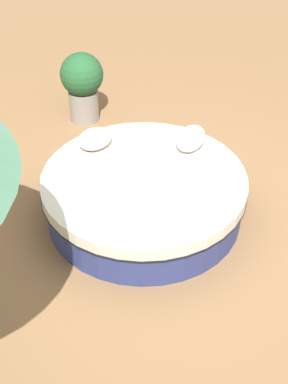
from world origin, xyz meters
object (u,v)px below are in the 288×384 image
object	(u,v)px
round_bed	(144,195)
throw_pillow_1	(95,139)
throw_pillow_0	(191,138)
planter	(82,83)

from	to	relation	value
round_bed	throw_pillow_1	size ratio (longest dim) A/B	4.90
round_bed	throw_pillow_1	bearing A→B (deg)	66.67
throw_pillow_0	planter	world-z (taller)	planter
throw_pillow_0	planter	bearing A→B (deg)	66.65
round_bed	planter	size ratio (longest dim) A/B	2.24
throw_pillow_0	planter	size ratio (longest dim) A/B	0.49
throw_pillow_1	throw_pillow_0	bearing A→B (deg)	-68.08
throw_pillow_0	throw_pillow_1	bearing A→B (deg)	111.92
throw_pillow_0	planter	xyz separation A→B (m)	(0.79, 1.84, -0.07)
throw_pillow_1	planter	bearing A→B (deg)	34.93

